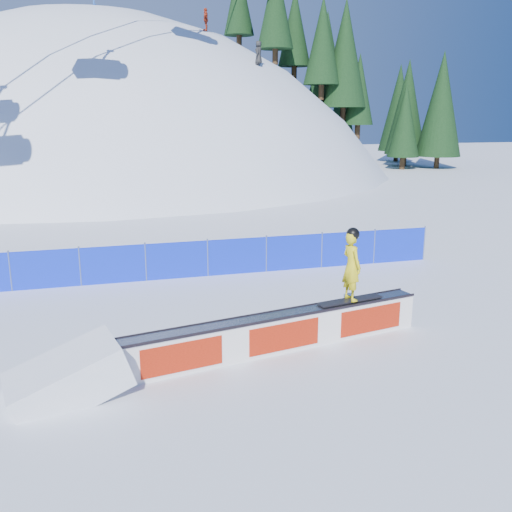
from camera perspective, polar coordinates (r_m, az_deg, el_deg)
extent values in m
plane|color=white|center=(14.25, -13.24, -7.67)|extent=(160.00, 160.00, 0.00)
sphere|color=white|center=(59.94, -14.39, -9.22)|extent=(64.00, 64.00, 64.00)
cylinder|color=#312113|center=(57.35, -0.78, 19.97)|extent=(0.50, 0.50, 1.40)
cone|color=black|center=(57.93, -0.79, 24.08)|extent=(3.14, 3.14, 7.14)
cylinder|color=#312113|center=(57.47, -0.86, 19.98)|extent=(0.50, 0.50, 1.40)
cylinder|color=#312113|center=(54.58, 3.66, 18.01)|extent=(0.50, 0.50, 1.40)
cone|color=black|center=(55.08, 3.74, 22.68)|extent=(3.43, 3.43, 7.79)
cylinder|color=#312113|center=(59.57, 3.23, 17.08)|extent=(0.50, 0.50, 1.40)
cone|color=black|center=(60.06, 3.30, 21.88)|extent=(3.91, 3.91, 8.88)
cylinder|color=#312113|center=(59.26, 4.25, 16.46)|extent=(0.50, 0.50, 1.40)
cone|color=black|center=(59.63, 4.33, 20.87)|extent=(3.51, 3.51, 7.97)
cylinder|color=#312113|center=(61.65, 4.74, 15.21)|extent=(0.50, 0.50, 1.40)
cone|color=black|center=(61.89, 4.82, 19.15)|extent=(3.21, 3.21, 7.30)
cylinder|color=#312113|center=(59.21, 8.96, 12.16)|extent=(0.50, 0.50, 1.40)
cone|color=black|center=(59.31, 9.17, 17.55)|extent=(4.38, 4.38, 9.96)
cylinder|color=#312113|center=(57.76, 10.21, 11.20)|extent=(0.50, 0.50, 1.40)
cone|color=black|center=(57.74, 10.41, 15.75)|extent=(3.51, 3.51, 7.97)
cylinder|color=#312113|center=(63.35, 9.31, 9.73)|extent=(0.50, 0.50, 1.40)
cone|color=black|center=(63.20, 9.50, 14.60)|extent=(4.21, 4.21, 9.56)
cylinder|color=#312113|center=(57.67, 14.21, 9.02)|extent=(0.50, 0.50, 1.40)
cone|color=black|center=(57.49, 14.45, 12.99)|extent=(2.99, 2.99, 6.79)
cylinder|color=#312113|center=(59.63, 16.12, 9.05)|extent=(0.50, 0.50, 1.40)
cone|color=black|center=(59.45, 16.38, 12.81)|extent=(2.91, 2.91, 6.62)
cylinder|color=#312113|center=(63.66, 17.21, 9.26)|extent=(0.50, 0.50, 1.40)
cone|color=black|center=(63.50, 17.47, 12.80)|extent=(2.94, 2.94, 6.68)
cube|color=#0C27D0|center=(18.36, -14.07, -0.85)|extent=(22.00, 0.03, 1.20)
cylinder|color=#425278|center=(18.53, -23.38, -1.31)|extent=(0.05, 0.05, 1.30)
cylinder|color=#425278|center=(18.35, -17.20, -0.91)|extent=(0.05, 0.05, 1.30)
cylinder|color=#425278|center=(18.40, -10.97, -0.50)|extent=(0.05, 0.05, 1.30)
cylinder|color=#425278|center=(18.66, -4.85, -0.08)|extent=(0.05, 0.05, 1.30)
cylinder|color=#425278|center=(19.12, 1.04, 0.31)|extent=(0.05, 0.05, 1.30)
cylinder|color=#425278|center=(19.78, 6.59, 0.69)|extent=(0.05, 0.05, 1.30)
cylinder|color=#425278|center=(20.61, 11.74, 1.03)|extent=(0.05, 0.05, 1.30)
cylinder|color=#425278|center=(21.60, 16.46, 1.33)|extent=(0.05, 0.05, 1.30)
cube|color=white|center=(12.87, 2.35, -7.71)|extent=(7.27, 1.87, 0.82)
cube|color=#92949F|center=(12.72, 2.37, -5.91)|extent=(7.20, 1.88, 0.04)
cube|color=black|center=(12.52, 2.92, -6.21)|extent=(7.19, 1.45, 0.05)
cube|color=black|center=(12.92, 1.84, -5.55)|extent=(7.19, 1.45, 0.05)
cube|color=red|center=(12.68, 2.88, -8.07)|extent=(6.83, 1.37, 0.62)
cube|color=red|center=(13.07, 1.84, -7.37)|extent=(6.83, 1.37, 0.62)
cube|color=black|center=(13.70, 9.39, -4.39)|extent=(1.72, 0.63, 0.03)
imported|color=gold|center=(13.46, 9.53, -1.01)|extent=(0.48, 0.65, 1.64)
sphere|color=black|center=(13.29, 9.67, 2.18)|extent=(0.31, 0.31, 0.31)
imported|color=#B13419|center=(47.69, -5.05, 22.51)|extent=(0.76, 1.05, 1.65)
imported|color=black|center=(44.08, 0.26, 19.67)|extent=(0.82, 0.95, 1.65)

